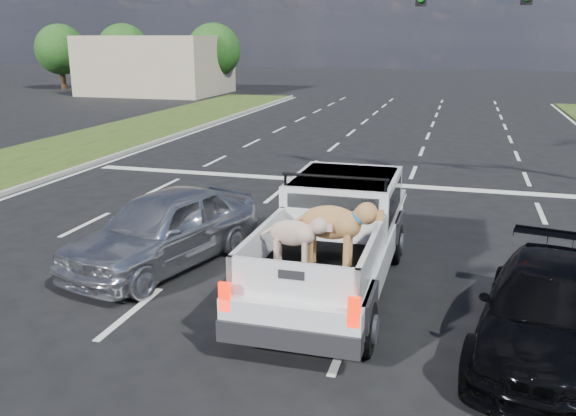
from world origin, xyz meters
name	(u,v)px	position (x,y,z in m)	size (l,w,h in m)	color
ground	(233,327)	(0.00, 0.00, 0.00)	(160.00, 160.00, 0.00)	black
road_markings	(325,212)	(0.00, 6.56, 0.01)	(17.75, 60.00, 0.01)	silver
curb_left	(9,191)	(-9.05, 6.00, 0.07)	(0.15, 60.00, 0.14)	gray
building_left	(157,65)	(-20.00, 36.00, 2.20)	(10.00, 8.00, 4.40)	tan
tree_far_a	(60,49)	(-30.00, 38.00, 3.29)	(4.20, 4.20, 5.40)	#332114
tree_far_b	(123,50)	(-24.00, 38.00, 3.29)	(4.20, 4.20, 5.40)	#332114
tree_far_c	(214,50)	(-16.00, 38.00, 3.29)	(4.20, 4.20, 5.40)	#332114
pickup_truck	(333,237)	(1.16, 1.87, 0.96)	(2.07, 5.44, 2.04)	black
silver_sedan	(164,228)	(-2.20, 2.11, 0.75)	(1.76, 4.37, 1.49)	silver
black_coupe	(547,311)	(4.49, 0.48, 0.62)	(1.74, 4.28, 1.24)	black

